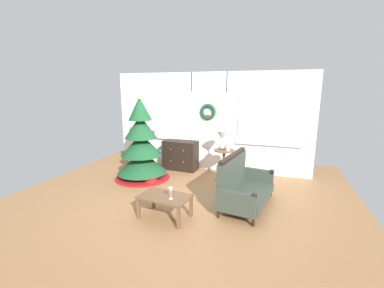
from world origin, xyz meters
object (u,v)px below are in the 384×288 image
at_px(table_lamp, 222,138).
at_px(flower_vase, 228,146).
at_px(side_table, 224,158).
at_px(gift_box, 151,179).
at_px(wine_glass, 171,191).
at_px(settee_sofa, 242,186).
at_px(christmas_tree, 141,149).
at_px(dresser_cabinet, 180,155).
at_px(coffee_table, 165,199).

distance_m(table_lamp, flower_vase, 0.25).
relative_size(side_table, gift_box, 3.53).
xyz_separation_m(table_lamp, wine_glass, (-0.34, -2.31, -0.47)).
relative_size(settee_sofa, table_lamp, 3.52).
height_order(side_table, wine_glass, side_table).
distance_m(christmas_tree, wine_glass, 2.29).
xyz_separation_m(christmas_tree, wine_glass, (1.49, -1.72, -0.20)).
xyz_separation_m(settee_sofa, gift_box, (-2.13, 0.49, -0.27)).
xyz_separation_m(settee_sofa, table_lamp, (-0.66, 1.32, 0.63)).
bearing_deg(dresser_cabinet, wine_glass, -72.21).
height_order(wine_glass, gift_box, wine_glass).
distance_m(dresser_cabinet, side_table, 1.32).
bearing_deg(gift_box, wine_glass, -52.67).
bearing_deg(flower_vase, side_table, 149.04).
bearing_deg(side_table, christmas_tree, -163.94).
bearing_deg(table_lamp, dresser_cabinet, 163.71).
height_order(table_lamp, gift_box, table_lamp).
relative_size(dresser_cabinet, flower_vase, 2.65).
distance_m(table_lamp, gift_box, 1.92).
bearing_deg(table_lamp, wine_glass, -98.44).
bearing_deg(table_lamp, christmas_tree, -162.30).
bearing_deg(christmas_tree, coffee_table, -50.66).
bearing_deg(side_table, gift_box, -152.86).
relative_size(flower_vase, wine_glass, 1.79).
bearing_deg(wine_glass, settee_sofa, 44.69).
distance_m(side_table, coffee_table, 2.26).
bearing_deg(settee_sofa, wine_glass, -135.31).
relative_size(dresser_cabinet, side_table, 1.29).
bearing_deg(gift_box, coffee_table, -54.83).
bearing_deg(settee_sofa, flower_vase, 112.34).
distance_m(side_table, gift_box, 1.77).
xyz_separation_m(side_table, table_lamp, (-0.06, 0.04, 0.49)).
xyz_separation_m(coffee_table, wine_glass, (0.15, -0.09, 0.20)).
relative_size(christmas_tree, gift_box, 9.91).
bearing_deg(christmas_tree, side_table, 16.06).
relative_size(dresser_cabinet, wine_glass, 4.75).
xyz_separation_m(dresser_cabinet, gift_box, (-0.28, -1.18, -0.29)).
distance_m(christmas_tree, gift_box, 0.76).
xyz_separation_m(side_table, gift_box, (-1.53, -0.79, -0.41)).
height_order(flower_vase, wine_glass, flower_vase).
height_order(christmas_tree, side_table, christmas_tree).
height_order(table_lamp, coffee_table, table_lamp).
relative_size(settee_sofa, gift_box, 7.58).
relative_size(dresser_cabinet, settee_sofa, 0.60).
bearing_deg(coffee_table, dresser_cabinet, 105.34).
bearing_deg(gift_box, flower_vase, 23.97).
relative_size(side_table, wine_glass, 3.69).
bearing_deg(christmas_tree, table_lamp, 17.70).
bearing_deg(dresser_cabinet, side_table, -17.23).
bearing_deg(coffee_table, wine_glass, -30.70).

